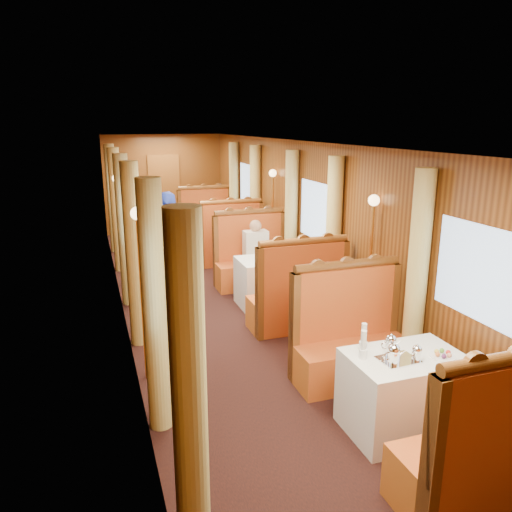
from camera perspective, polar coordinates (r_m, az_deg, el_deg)
name	(u,v)px	position (r m, az deg, el deg)	size (l,w,h in m)	color
floor	(226,310)	(7.73, -3.43, -6.15)	(3.00, 12.00, 0.01)	black
ceiling	(223,144)	(7.21, -3.75, 12.70)	(3.00, 12.00, 0.01)	silver
wall_far	(164,184)	(13.19, -10.46, 8.09)	(3.00, 2.50, 0.01)	brown
wall_left	(120,238)	(7.14, -15.29, 2.05)	(12.00, 2.50, 0.01)	brown
wall_right	(317,224)	(7.88, 7.02, 3.66)	(12.00, 2.50, 0.01)	brown
doorway_far	(165,194)	(13.19, -10.39, 7.00)	(0.80, 0.04, 2.00)	brown
table_near	(404,393)	(4.96, 16.52, -14.77)	(1.05, 0.72, 0.75)	white
banquette_near_fwd	(486,456)	(4.29, 24.75, -20.01)	(1.30, 0.55, 1.34)	#AB2B13
banquette_near_aft	(350,343)	(5.70, 10.69, -9.79)	(1.30, 0.55, 1.34)	#AB2B13
table_mid	(272,282)	(7.82, 1.84, -2.96)	(1.05, 0.72, 0.75)	white
banquette_mid_fwd	(298,300)	(6.91, 4.78, -5.03)	(1.30, 0.55, 1.34)	#AB2B13
banquette_mid_aft	(252,262)	(8.72, -0.47, -0.70)	(1.30, 0.55, 1.34)	#AB2B13
table_far	(217,235)	(11.05, -4.48, 2.37)	(1.05, 0.72, 0.75)	white
banquette_far_fwd	(229,243)	(10.09, -3.07, 1.45)	(1.30, 0.55, 1.34)	#AB2B13
banquette_far_aft	(206,225)	(12.01, -5.68, 3.60)	(1.30, 0.55, 1.34)	#AB2B13
tea_tray	(398,360)	(4.68, 15.93, -11.33)	(0.34, 0.26, 0.01)	silver
teapot_left	(394,357)	(4.57, 15.44, -11.07)	(0.18, 0.13, 0.15)	silver
teapot_right	(417,355)	(4.69, 17.87, -10.76)	(0.14, 0.11, 0.12)	silver
teapot_back	(390,346)	(4.77, 15.10, -9.93)	(0.17, 0.13, 0.14)	silver
fruit_plate	(443,355)	(4.86, 20.56, -10.56)	(0.23, 0.23, 0.05)	white
cup_inboard	(363,347)	(4.61, 12.16, -10.15)	(0.08, 0.08, 0.26)	white
cup_outboard	(363,340)	(4.76, 12.19, -9.32)	(0.08, 0.08, 0.26)	white
rose_vase_mid	(270,248)	(7.65, 1.65, 0.95)	(0.06, 0.06, 0.36)	silver
rose_vase_far	(215,210)	(10.97, -4.73, 5.22)	(0.06, 0.06, 0.36)	silver
window_left_near	(153,312)	(3.73, -11.72, -6.33)	(1.20, 0.90, 0.01)	#8EADD6
curtain_left_near_a	(189,398)	(3.17, -7.66, -15.75)	(0.22, 0.22, 2.35)	#D0BD6A
curtain_left_near_b	(155,309)	(4.57, -11.46, -5.99)	(0.22, 0.22, 2.35)	#D0BD6A
window_right_near	(482,274)	(5.00, 24.38, -1.91)	(1.20, 0.90, 0.01)	#8EADD6
curtain_right_near_b	(417,279)	(5.58, 17.91, -2.56)	(0.22, 0.22, 2.35)	#D0BD6A
window_left_mid	(120,223)	(7.10, -15.28, 3.63)	(1.20, 0.90, 0.01)	#8EADD6
curtain_left_mid_a	(134,256)	(6.41, -13.72, 0.01)	(0.22, 0.22, 2.35)	#D0BD6A
curtain_left_mid_b	(125,231)	(7.93, -14.76, 2.78)	(0.22, 0.22, 2.35)	#D0BD6A
window_right_mid	(317,211)	(7.84, 6.97, 5.09)	(1.20, 0.90, 0.01)	#8EADD6
curtain_right_mid_a	(333,240)	(7.16, 8.80, 1.83)	(0.22, 0.22, 2.35)	#D0BD6A
curtain_right_mid_b	(291,220)	(8.55, 4.03, 4.11)	(0.22, 0.22, 2.35)	#D0BD6A
window_left_far	(108,191)	(10.56, -16.54, 7.13)	(1.20, 0.90, 0.01)	#8EADD6
curtain_left_far_a	(117,210)	(9.83, -15.60, 5.03)	(0.22, 0.22, 2.35)	#D0BD6A
curtain_left_far_b	(113,199)	(11.37, -16.08, 6.29)	(0.22, 0.22, 2.35)	#D0BD6A
window_right_far	(248,185)	(11.07, -0.87, 8.08)	(1.20, 0.90, 0.01)	#8EADD6
curtain_right_far_a	(255,203)	(10.34, -0.10, 6.05)	(0.22, 0.22, 2.35)	#D0BD6A
curtain_right_far_b	(234,193)	(11.81, -2.51, 7.17)	(0.22, 0.22, 2.35)	#D0BD6A
sconce_left_fore	(140,260)	(5.42, -13.12, -0.39)	(0.14, 0.14, 1.95)	#BF8C3F
sconce_right_fore	(371,240)	(6.31, 13.05, 1.76)	(0.14, 0.14, 1.95)	#BF8C3F
sconce_left_aft	(118,208)	(8.84, -15.45, 5.35)	(0.14, 0.14, 1.95)	#BF8C3F
sconce_right_aft	(273,200)	(9.41, 1.90, 6.44)	(0.14, 0.14, 1.95)	#BF8C3F
steward	(166,253)	(7.54, -10.29, 0.33)	(0.66, 0.43, 1.82)	navy
passenger	(256,248)	(8.42, 0.02, 0.97)	(0.40, 0.44, 0.76)	beige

